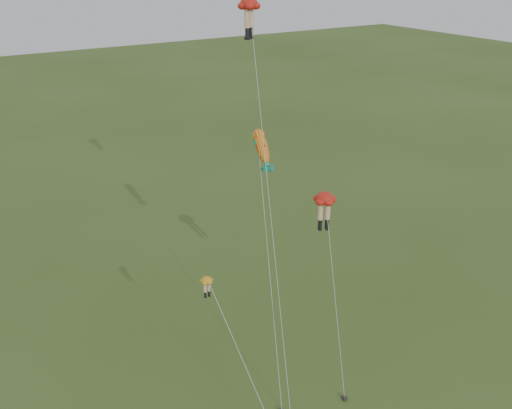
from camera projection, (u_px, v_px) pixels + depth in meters
ground at (296, 404)px, 36.71m from camera, size 300.00×300.00×0.00m
legs_kite_red_high at (249, 12)px, 38.62m from camera, size 6.37×14.50×23.83m
legs_kite_red_mid at (325, 203)px, 37.77m from camera, size 3.29×6.86×12.14m
legs_kite_yellow at (212, 293)px, 33.74m from camera, size 1.99×6.29×9.11m
fish_kite at (262, 148)px, 38.53m from camera, size 4.64×9.96×15.89m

